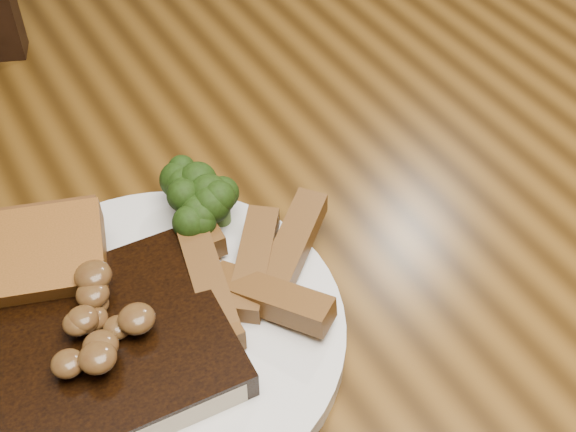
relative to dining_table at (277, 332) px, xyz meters
name	(u,v)px	position (x,y,z in m)	size (l,w,h in m)	color
dining_table	(277,332)	(0.00, 0.00, 0.00)	(1.60, 0.90, 0.75)	#553611
plate	(156,335)	(-0.11, -0.02, 0.10)	(0.25, 0.25, 0.01)	silver
steak	(86,358)	(-0.15, -0.03, 0.12)	(0.18, 0.14, 0.03)	black
mushroom_pile	(82,320)	(-0.15, -0.02, 0.14)	(0.07, 0.07, 0.03)	#4F3718
garlic_bread	(21,281)	(-0.17, 0.05, 0.12)	(0.12, 0.07, 0.03)	brown
potato_wedges	(236,262)	(-0.04, -0.01, 0.12)	(0.11, 0.11, 0.02)	brown
broccoli_cluster	(193,202)	(-0.04, 0.05, 0.12)	(0.08, 0.08, 0.04)	#19360C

